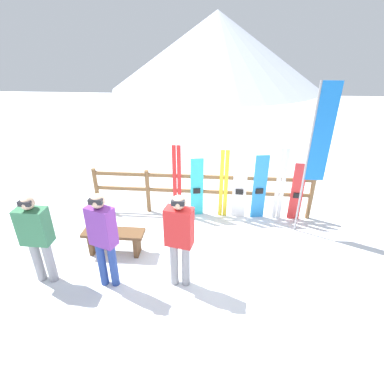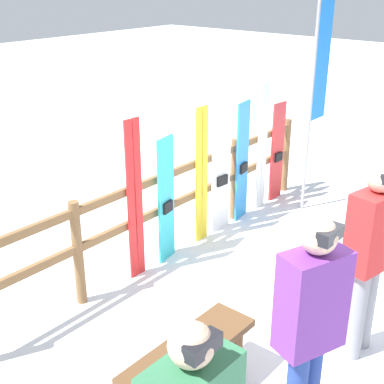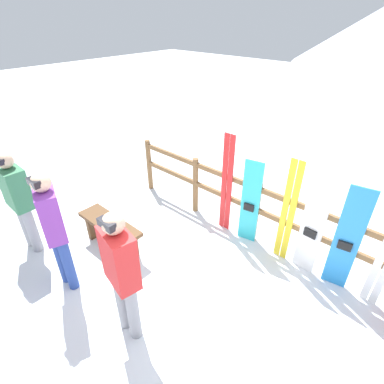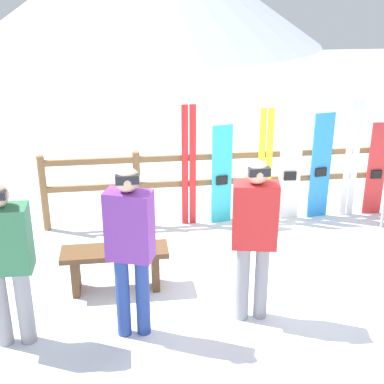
% 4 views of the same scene
% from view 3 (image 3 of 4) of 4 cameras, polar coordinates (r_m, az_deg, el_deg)
% --- Properties ---
extents(ground_plane, '(40.00, 40.00, 0.00)m').
position_cam_3_polar(ground_plane, '(4.05, -3.50, -21.63)').
color(ground_plane, white).
extents(fence, '(5.08, 0.10, 1.06)m').
position_cam_3_polar(fence, '(4.71, 12.19, -2.84)').
color(fence, brown).
rests_on(fence, ground).
extents(bench, '(1.16, 0.36, 0.49)m').
position_cam_3_polar(bench, '(4.78, -15.30, -6.88)').
color(bench, brown).
rests_on(bench, ground).
extents(person_purple, '(0.47, 0.36, 1.71)m').
position_cam_3_polar(person_purple, '(4.01, -24.87, -5.77)').
color(person_purple, navy).
rests_on(person_purple, ground).
extents(person_plaid_green, '(0.48, 0.27, 1.61)m').
position_cam_3_polar(person_plaid_green, '(4.97, -30.16, -0.95)').
color(person_plaid_green, gray).
rests_on(person_plaid_green, ground).
extents(person_red, '(0.47, 0.32, 1.68)m').
position_cam_3_polar(person_red, '(3.21, -13.34, -14.23)').
color(person_red, gray).
rests_on(person_red, ground).
extents(ski_pair_red, '(0.20, 0.02, 1.70)m').
position_cam_3_polar(ski_pair_red, '(4.79, 6.63, 1.40)').
color(ski_pair_red, red).
rests_on(ski_pair_red, ground).
extents(snowboard_cyan, '(0.29, 0.10, 1.41)m').
position_cam_3_polar(snowboard_cyan, '(4.66, 11.02, -2.08)').
color(snowboard_cyan, '#2DBFCC').
rests_on(snowboard_cyan, ground).
extents(ski_pair_yellow, '(0.20, 0.02, 1.62)m').
position_cam_3_polar(ski_pair_yellow, '(4.40, 17.83, -3.72)').
color(ski_pair_yellow, yellow).
rests_on(ski_pair_yellow, ground).
extents(snowboard_white, '(0.31, 0.07, 1.45)m').
position_cam_3_polar(snowboard_white, '(4.35, 21.86, -6.45)').
color(snowboard_white, white).
rests_on(snowboard_white, ground).
extents(snowboard_blue, '(0.30, 0.09, 1.53)m').
position_cam_3_polar(snowboard_blue, '(4.26, 27.40, -8.20)').
color(snowboard_blue, '#288CE0').
rests_on(snowboard_blue, ground).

